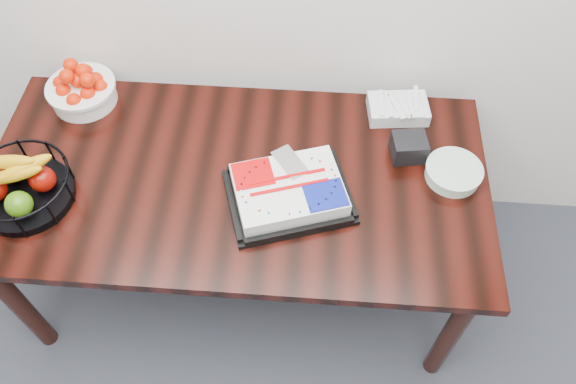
# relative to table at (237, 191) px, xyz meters

# --- Properties ---
(table) EXTENTS (1.80, 0.90, 0.75)m
(table) POSITION_rel_table_xyz_m (0.00, 0.00, 0.00)
(table) COLOR black
(table) RESTS_ON ground
(cake_tray) EXTENTS (0.49, 0.43, 0.09)m
(cake_tray) POSITION_rel_table_xyz_m (0.20, -0.08, 0.13)
(cake_tray) COLOR black
(cake_tray) RESTS_ON table
(tangerine_bowl) EXTENTS (0.27, 0.27, 0.17)m
(tangerine_bowl) POSITION_rel_table_xyz_m (-0.64, 0.33, 0.16)
(tangerine_bowl) COLOR white
(tangerine_bowl) RESTS_ON table
(fruit_basket) EXTENTS (0.34, 0.34, 0.18)m
(fruit_basket) POSITION_rel_table_xyz_m (-0.70, -0.15, 0.16)
(fruit_basket) COLOR black
(fruit_basket) RESTS_ON table
(plate_stack) EXTENTS (0.20, 0.20, 0.05)m
(plate_stack) POSITION_rel_table_xyz_m (0.77, 0.06, 0.11)
(plate_stack) COLOR white
(plate_stack) RESTS_ON table
(fork_bag) EXTENTS (0.24, 0.17, 0.06)m
(fork_bag) POSITION_rel_table_xyz_m (0.59, 0.35, 0.12)
(fork_bag) COLOR silver
(fork_bag) RESTS_ON table
(napkin_box) EXTENTS (0.13, 0.12, 0.09)m
(napkin_box) POSITION_rel_table_xyz_m (0.61, 0.14, 0.13)
(napkin_box) COLOR black
(napkin_box) RESTS_ON table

